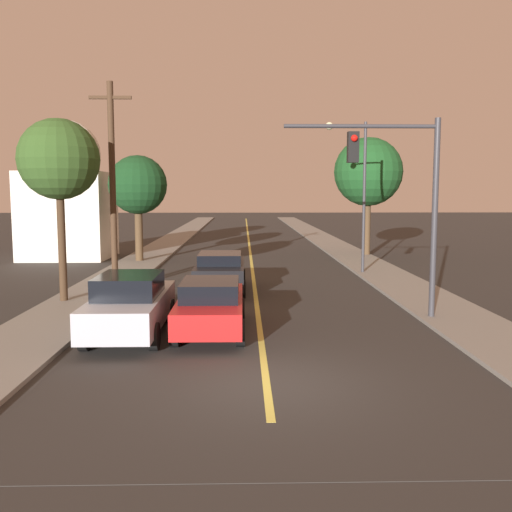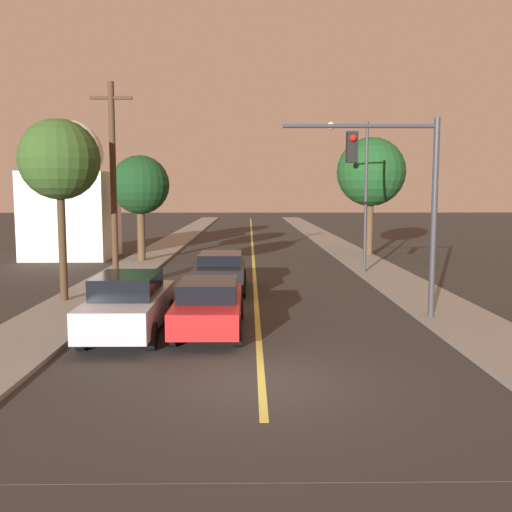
{
  "view_description": "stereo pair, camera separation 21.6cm",
  "coord_description": "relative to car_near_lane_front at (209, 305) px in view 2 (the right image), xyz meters",
  "views": [
    {
      "loc": [
        -0.47,
        -11.23,
        3.87
      ],
      "look_at": [
        0.0,
        9.15,
        1.6
      ],
      "focal_mm": 40.0,
      "sensor_mm": 36.0,
      "label": 1
    },
    {
      "loc": [
        -0.26,
        -11.23,
        3.87
      ],
      "look_at": [
        0.0,
        9.15,
        1.6
      ],
      "focal_mm": 40.0,
      "sensor_mm": 36.0,
      "label": 2
    }
  ],
  "objects": [
    {
      "name": "car_near_lane_front",
      "position": [
        0.0,
        0.0,
        0.0
      ],
      "size": [
        1.88,
        4.72,
        1.49
      ],
      "color": "red",
      "rests_on": "ground"
    },
    {
      "name": "tree_left_far",
      "position": [
        -4.87,
        16.11,
        3.48
      ],
      "size": [
        3.22,
        3.22,
        5.79
      ],
      "color": "#4C3823",
      "rests_on": "ground"
    },
    {
      "name": "ground_plane",
      "position": [
        1.37,
        -4.27,
        -0.78
      ],
      "size": [
        200.0,
        200.0,
        0.0
      ],
      "primitive_type": "plane",
      "color": "#2D2B28"
    },
    {
      "name": "tree_right_near",
      "position": [
        8.45,
        18.95,
        4.31
      ],
      "size": [
        4.11,
        4.11,
        7.06
      ],
      "color": "#4C3823",
      "rests_on": "ground"
    },
    {
      "name": "car_outer_lane_front",
      "position": [
        -2.15,
        -0.25,
        0.09
      ],
      "size": [
        1.93,
        4.96,
        1.7
      ],
      "color": "#A5A8B2",
      "rests_on": "ground"
    },
    {
      "name": "utility_pole_left",
      "position": [
        -4.11,
        6.68,
        3.47
      ],
      "size": [
        1.6,
        0.24,
        7.93
      ],
      "color": "#422D1E",
      "rests_on": "ground"
    },
    {
      "name": "streetlamp_right",
      "position": [
        6.14,
        11.24,
        3.86
      ],
      "size": [
        1.94,
        0.36,
        7.01
      ],
      "color": "#333338",
      "rests_on": "ground"
    },
    {
      "name": "sidewalk_right",
      "position": [
        7.49,
        31.73,
        -0.72
      ],
      "size": [
        2.5,
        80.0,
        0.12
      ],
      "color": "gray",
      "rests_on": "ground"
    },
    {
      "name": "sidewalk_left",
      "position": [
        -4.76,
        31.73,
        -0.72
      ],
      "size": [
        2.5,
        80.0,
        0.12
      ],
      "color": "gray",
      "rests_on": "ground"
    },
    {
      "name": "road_surface",
      "position": [
        1.37,
        31.73,
        -0.78
      ],
      "size": [
        9.76,
        80.0,
        0.01
      ],
      "color": "#2D2B28",
      "rests_on": "ground"
    },
    {
      "name": "tree_left_near",
      "position": [
        -5.38,
        4.31,
        4.19
      ],
      "size": [
        2.76,
        2.76,
        6.27
      ],
      "color": "#3D2B1C",
      "rests_on": "ground"
    },
    {
      "name": "car_near_lane_second",
      "position": [
        0.0,
        6.71,
        0.03
      ],
      "size": [
        1.97,
        4.86,
        1.54
      ],
      "color": "black",
      "rests_on": "ground"
    },
    {
      "name": "domed_building_left",
      "position": [
        -9.41,
        18.49,
        2.95
      ],
      "size": [
        4.8,
        4.8,
        8.07
      ],
      "color": "silver",
      "rests_on": "ground"
    },
    {
      "name": "traffic_signal_mast",
      "position": [
        5.58,
        1.46,
        3.37
      ],
      "size": [
        4.63,
        0.42,
        5.94
      ],
      "color": "#333338",
      "rests_on": "ground"
    }
  ]
}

